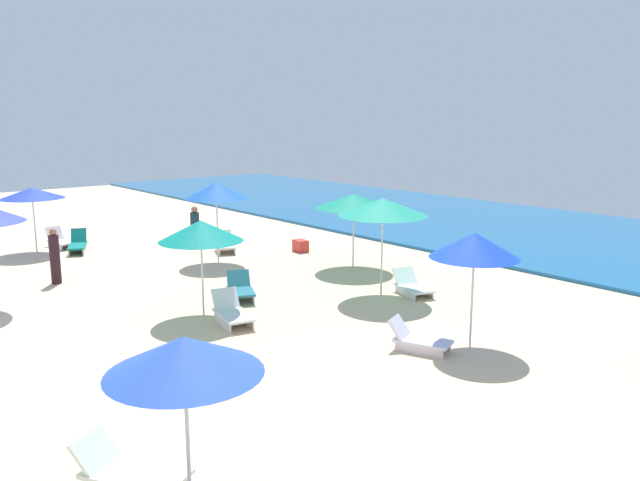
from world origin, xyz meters
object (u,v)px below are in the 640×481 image
at_px(umbrella_5, 354,201).
at_px(cooler_box_0, 301,246).
at_px(umbrella_7, 32,193).
at_px(beachgoer_0, 55,257).
at_px(lounge_chair_0_0, 225,245).
at_px(lounge_chair_3_0, 418,340).
at_px(umbrella_1, 184,355).
at_px(umbrella_3, 475,245).
at_px(lounge_chair_1_0, 129,473).
at_px(umbrella_0, 216,191).
at_px(lounge_chair_4_0, 232,313).
at_px(umbrella_4, 201,231).
at_px(umbrella_6, 383,207).
at_px(beachgoer_2, 195,227).
at_px(lounge_chair_7_1, 78,245).
at_px(lounge_chair_4_1, 241,290).
at_px(lounge_chair_7_0, 60,241).
at_px(lounge_chair_6_0, 412,286).

xyz_separation_m(umbrella_5, cooler_box_0, (-3.10, 0.23, -1.99)).
height_order(umbrella_7, beachgoer_0, umbrella_7).
xyz_separation_m(lounge_chair_0_0, lounge_chair_3_0, (11.26, -2.09, -0.04)).
height_order(umbrella_1, umbrella_3, umbrella_3).
bearing_deg(lounge_chair_1_0, umbrella_1, -104.52).
distance_m(lounge_chair_0_0, umbrella_1, 16.07).
relative_size(umbrella_0, umbrella_5, 1.10).
height_order(umbrella_1, lounge_chair_4_0, umbrella_1).
xyz_separation_m(umbrella_4, umbrella_6, (1.54, 4.71, 0.33)).
relative_size(umbrella_0, umbrella_1, 1.14).
xyz_separation_m(umbrella_7, beachgoer_0, (4.97, -0.87, -1.39)).
distance_m(lounge_chair_1_0, beachgoer_2, 16.50).
relative_size(umbrella_7, cooler_box_0, 4.23).
bearing_deg(beachgoer_2, lounge_chair_7_1, 45.43).
bearing_deg(umbrella_1, umbrella_6, 122.22).
distance_m(lounge_chair_4_1, umbrella_6, 4.46).
xyz_separation_m(umbrella_1, lounge_chair_4_0, (-6.21, 4.47, -1.90)).
bearing_deg(lounge_chair_7_0, umbrella_4, -95.57).
height_order(umbrella_4, beachgoer_0, umbrella_4).
distance_m(umbrella_0, umbrella_4, 5.97).
bearing_deg(umbrella_6, lounge_chair_1_0, -63.87).
height_order(umbrella_1, beachgoer_0, umbrella_1).
height_order(umbrella_1, umbrella_4, umbrella_4).
bearing_deg(lounge_chair_3_0, umbrella_4, 93.03).
bearing_deg(lounge_chair_4_0, cooler_box_0, 53.80).
height_order(lounge_chair_0_0, umbrella_6, umbrella_6).
height_order(lounge_chair_7_1, beachgoer_0, beachgoer_0).
bearing_deg(umbrella_0, lounge_chair_0_0, 141.04).
bearing_deg(umbrella_0, lounge_chair_4_1, -23.47).
bearing_deg(cooler_box_0, lounge_chair_6_0, -2.68).
xyz_separation_m(umbrella_3, umbrella_4, (-5.59, -3.37, -0.08)).
bearing_deg(umbrella_1, umbrella_7, 169.44).
height_order(umbrella_4, lounge_chair_4_0, umbrella_4).
relative_size(lounge_chair_0_0, umbrella_4, 0.59).
bearing_deg(umbrella_7, beachgoer_2, 62.70).
xyz_separation_m(lounge_chair_3_0, umbrella_4, (-5.03, -2.32, 1.92)).
height_order(lounge_chair_4_0, lounge_chair_7_0, lounge_chair_4_0).
bearing_deg(lounge_chair_3_0, lounge_chair_6_0, 22.13).
xyz_separation_m(umbrella_1, lounge_chair_7_0, (-18.15, 4.29, -1.93)).
bearing_deg(beachgoer_2, lounge_chair_4_1, 138.98).
height_order(umbrella_3, lounge_chair_4_0, umbrella_3).
relative_size(lounge_chair_1_0, umbrella_4, 0.68).
bearing_deg(lounge_chair_7_1, umbrella_6, -43.44).
height_order(lounge_chair_3_0, umbrella_7, umbrella_7).
relative_size(umbrella_0, beachgoer_0, 1.64).
distance_m(umbrella_1, umbrella_4, 8.35).
height_order(umbrella_3, umbrella_4, umbrella_3).
relative_size(umbrella_0, lounge_chair_7_0, 1.82).
distance_m(umbrella_6, lounge_chair_7_1, 12.23).
xyz_separation_m(lounge_chair_1_0, lounge_chair_4_0, (-5.12, 4.79, -0.01)).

